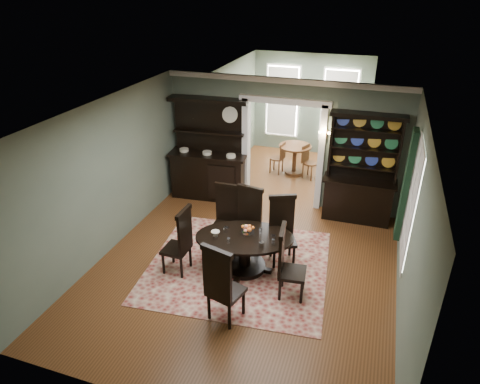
% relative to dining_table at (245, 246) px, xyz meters
% --- Properties ---
extents(room, '(5.51, 6.01, 3.01)m').
position_rel_dining_table_xyz_m(room, '(-0.01, -0.06, 1.08)').
color(room, brown).
rests_on(room, ground).
extents(parlor, '(3.51, 3.50, 3.01)m').
position_rel_dining_table_xyz_m(parlor, '(-0.01, 5.43, 1.02)').
color(parlor, brown).
rests_on(parlor, ground).
extents(doorway_trim, '(2.08, 0.25, 2.57)m').
position_rel_dining_table_xyz_m(doorway_trim, '(-0.01, 2.89, 1.12)').
color(doorway_trim, silver).
rests_on(doorway_trim, floor).
extents(right_window, '(0.15, 1.47, 2.12)m').
position_rel_dining_table_xyz_m(right_window, '(2.68, 0.82, 1.10)').
color(right_window, white).
rests_on(right_window, wall_right).
extents(wall_sconce, '(0.27, 0.21, 0.21)m').
position_rel_dining_table_xyz_m(wall_sconce, '(0.94, 2.74, 1.39)').
color(wall_sconce, '#C07533').
rests_on(wall_sconce, back_wall_right).
extents(rug, '(3.60, 3.39, 0.01)m').
position_rel_dining_table_xyz_m(rug, '(-0.14, 0.04, -0.49)').
color(rug, maroon).
rests_on(rug, floor).
extents(dining_table, '(2.06, 2.06, 0.71)m').
position_rel_dining_table_xyz_m(dining_table, '(0.00, 0.00, 0.00)').
color(dining_table, black).
rests_on(dining_table, rug).
extents(centerpiece, '(1.25, 0.80, 0.20)m').
position_rel_dining_table_xyz_m(centerpiece, '(0.02, 0.10, 0.28)').
color(centerpiece, silver).
rests_on(centerpiece, dining_table).
extents(chair_far_left, '(0.51, 0.47, 1.32)m').
position_rel_dining_table_xyz_m(chair_far_left, '(-0.62, 0.69, 0.20)').
color(chair_far_left, black).
rests_on(chair_far_left, rug).
extents(chair_far_mid, '(0.59, 0.57, 1.40)m').
position_rel_dining_table_xyz_m(chair_far_mid, '(-0.12, 0.56, 0.24)').
color(chair_far_mid, black).
rests_on(chair_far_mid, rug).
extents(chair_far_right, '(0.65, 0.63, 1.35)m').
position_rel_dining_table_xyz_m(chair_far_right, '(0.57, 0.53, 0.21)').
color(chair_far_right, black).
rests_on(chair_far_right, rug).
extents(chair_end_left, '(0.48, 0.51, 1.33)m').
position_rel_dining_table_xyz_m(chair_end_left, '(-1.06, -0.46, 0.21)').
color(chair_end_left, black).
rests_on(chair_end_left, rug).
extents(chair_end_right, '(0.51, 0.54, 1.32)m').
position_rel_dining_table_xyz_m(chair_end_right, '(0.89, -0.48, 0.20)').
color(chair_end_right, black).
rests_on(chair_end_right, rug).
extents(chair_near, '(0.64, 0.62, 1.44)m').
position_rel_dining_table_xyz_m(chair_near, '(0.09, -1.43, 0.26)').
color(chair_near, black).
rests_on(chair_near, rug).
extents(sideboard, '(1.93, 0.84, 2.46)m').
position_rel_dining_table_xyz_m(sideboard, '(-1.76, 2.61, 0.36)').
color(sideboard, black).
rests_on(sideboard, floor).
extents(welsh_dresser, '(1.57, 0.60, 2.44)m').
position_rel_dining_table_xyz_m(welsh_dresser, '(1.81, 2.63, 0.39)').
color(welsh_dresser, black).
rests_on(welsh_dresser, floor).
extents(parlor_table, '(0.89, 0.89, 0.83)m').
position_rel_dining_table_xyz_m(parlor_table, '(-0.05, 4.61, 0.04)').
color(parlor_table, brown).
rests_on(parlor_table, parlor_floor).
extents(parlor_chair_left, '(0.40, 0.39, 0.90)m').
position_rel_dining_table_xyz_m(parlor_chair_left, '(-0.47, 4.50, -0.01)').
color(parlor_chair_left, brown).
rests_on(parlor_chair_left, parlor_floor).
extents(parlor_chair_right, '(0.44, 0.43, 0.92)m').
position_rel_dining_table_xyz_m(parlor_chair_right, '(0.36, 4.46, -0.00)').
color(parlor_chair_right, brown).
rests_on(parlor_chair_right, parlor_floor).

